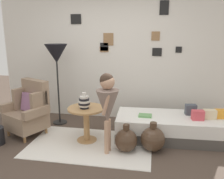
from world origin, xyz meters
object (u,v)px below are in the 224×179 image
Objects in this scene: armchair at (29,110)px; demijohn_near at (126,140)px; vase_striped at (84,102)px; demijohn_far at (153,139)px; book_on_daybed at (145,116)px; person_child at (107,103)px; side_table at (86,117)px; floor_lamp at (56,56)px; daybed at (172,127)px.

armchair is 1.84m from demijohn_near.
vase_striped is at bearing 164.14° from demijohn_near.
demijohn_near is (1.78, -0.35, -0.26)m from armchair.
vase_striped is 1.23m from demijohn_far.
person_child is at bearing -131.74° from book_on_daybed.
armchair is at bearing 174.30° from side_table.
demijohn_far reaches higher than demijohn_near.
demijohn_far is (1.87, -0.84, -1.16)m from floor_lamp.
demijohn_near is at bearing 18.93° from person_child.
person_child is at bearing -145.26° from daybed.
demijohn_far is at bearing -71.27° from book_on_daybed.
demijohn_near is at bearing -140.52° from daybed.
side_table is at bearing 172.08° from demijohn_far.
daybed is 4.17× the size of demijohn_far.
side_table is 1.31× the size of demijohn_far.
demijohn_near is (-0.26, -0.51, -0.23)m from book_on_daybed.
daybed is at bearing 39.48° from demijohn_near.
person_child is 2.66× the size of demijohn_far.
book_on_daybed is at bearing 108.73° from demijohn_far.
vase_striped is at bearing -164.61° from daybed.
floor_lamp is 1.28× the size of person_child.
armchair is 4.41× the size of book_on_daybed.
side_table is 0.39× the size of floor_lamp.
vase_striped is at bearing -7.76° from armchair.
floor_lamp is at bearing 155.78° from demijohn_far.
armchair is 2.22m from demijohn_far.
book_on_daybed is (0.98, 0.30, -0.28)m from vase_striped.
demijohn_near is at bearing -167.90° from demijohn_far.
armchair is 1.13m from floor_lamp.
side_table is at bearing -164.54° from book_on_daybed.
side_table is 2.76× the size of book_on_daybed.
demijohn_near reaches higher than book_on_daybed.
demijohn_far is (0.14, -0.42, -0.22)m from book_on_daybed.
person_child is 0.92m from demijohn_far.
demijohn_far is at bearing -5.92° from vase_striped.
armchair is 2.54m from daybed.
demijohn_near reaches higher than daybed.
demijohn_far is at bearing -122.21° from daybed.
floor_lamp is 2.09m from demijohn_near.
floor_lamp is 3.60× the size of demijohn_near.
person_child is (-1.00, -0.69, 0.60)m from daybed.
person_child reaches higher than daybed.
vase_striped is 1.23m from floor_lamp.
vase_striped is at bearing 174.08° from demijohn_far.
armchair reaches higher than vase_striped.
daybed is 0.61m from demijohn_far.
daybed is 2.50m from floor_lamp.
side_table is 0.77m from demijohn_near.
daybed is 1.49m from side_table.
side_table is 0.49× the size of person_child.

